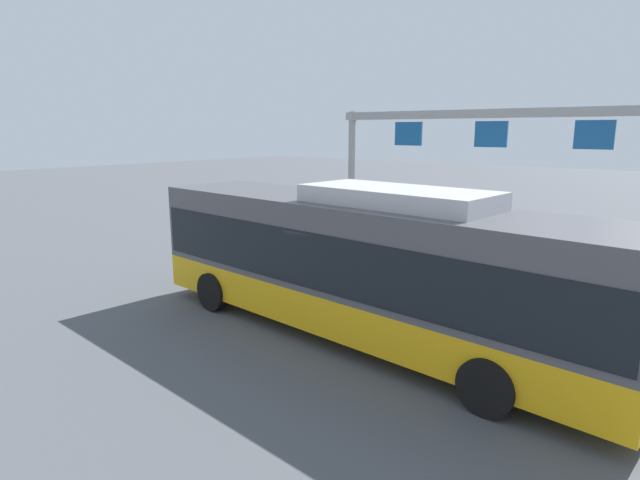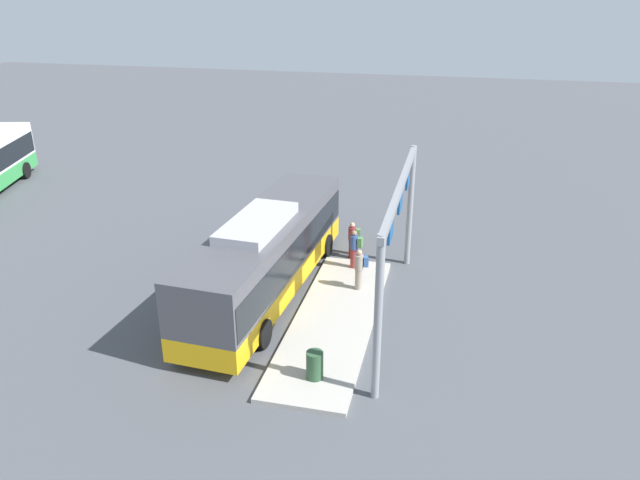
{
  "view_description": "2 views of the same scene",
  "coord_description": "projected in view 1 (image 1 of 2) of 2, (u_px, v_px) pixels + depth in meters",
  "views": [
    {
      "loc": [
        -6.4,
        9.27,
        4.62
      ],
      "look_at": [
        2.08,
        -1.05,
        1.81
      ],
      "focal_mm": 29.46,
      "sensor_mm": 36.0,
      "label": 1
    },
    {
      "loc": [
        -19.9,
        -6.75,
        11.31
      ],
      "look_at": [
        1.45,
        -1.72,
        1.82
      ],
      "focal_mm": 33.87,
      "sensor_mm": 36.0,
      "label": 2
    }
  ],
  "objects": [
    {
      "name": "platform_sign_gantry",
      "position": [
        489.0,
        161.0,
        14.48
      ],
      "size": [
        9.76,
        0.24,
        5.2
      ],
      "color": "gray",
      "rests_on": "ground"
    },
    {
      "name": "person_boarding",
      "position": [
        344.0,
        252.0,
        15.59
      ],
      "size": [
        0.37,
        0.54,
        1.67
      ],
      "rotation": [
        0.0,
        0.0,
        1.49
      ],
      "color": "maroon",
      "rests_on": "platform_curb"
    },
    {
      "name": "bus_main",
      "position": [
        363.0,
        260.0,
        11.56
      ],
      "size": [
        11.72,
        3.25,
        3.46
      ],
      "rotation": [
        0.0,
        0.0,
        -0.06
      ],
      "color": "#EAAD14",
      "rests_on": "ground"
    },
    {
      "name": "ground_plane",
      "position": [
        361.0,
        337.0,
        11.94
      ],
      "size": [
        120.0,
        120.0,
        0.0
      ],
      "primitive_type": "plane",
      "color": "#4C4F54"
    },
    {
      "name": "platform_curb",
      "position": [
        480.0,
        314.0,
        13.17
      ],
      "size": [
        10.0,
        2.8,
        0.16
      ],
      "primitive_type": "cube",
      "color": "#B2ADA3",
      "rests_on": "ground"
    },
    {
      "name": "person_waiting_near",
      "position": [
        305.0,
        253.0,
        16.18
      ],
      "size": [
        0.38,
        0.56,
        1.67
      ],
      "rotation": [
        0.0,
        0.0,
        1.7
      ],
      "color": "maroon",
      "rests_on": "ground"
    },
    {
      "name": "person_waiting_mid",
      "position": [
        407.0,
        258.0,
        14.85
      ],
      "size": [
        0.45,
        0.59,
        1.67
      ],
      "rotation": [
        0.0,
        0.0,
        1.86
      ],
      "color": "gray",
      "rests_on": "platform_curb"
    }
  ]
}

